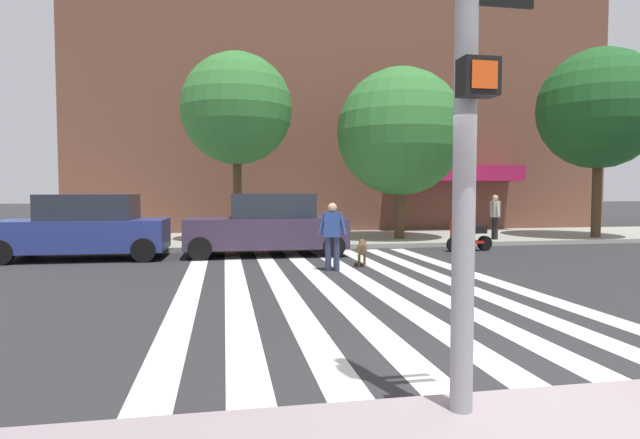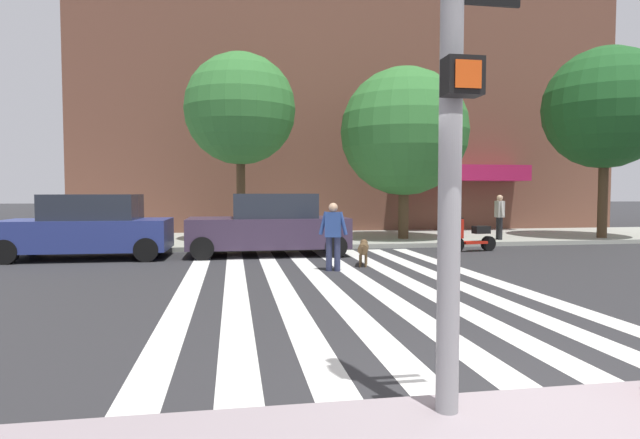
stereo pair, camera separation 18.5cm
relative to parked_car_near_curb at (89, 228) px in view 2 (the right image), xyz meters
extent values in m
plane|color=#2B2B2D|center=(6.69, -5.07, -0.89)|extent=(160.00, 160.00, 0.00)
cube|color=#9A9D91|center=(6.69, 4.22, -0.81)|extent=(80.00, 6.00, 0.15)
cube|color=silver|center=(3.19, -5.07, -0.88)|extent=(0.45, 11.98, 0.01)
cube|color=silver|center=(4.09, -5.07, -0.88)|extent=(0.45, 11.98, 0.01)
cube|color=silver|center=(4.99, -5.07, -0.88)|extent=(0.45, 11.98, 0.01)
cube|color=silver|center=(5.89, -5.07, -0.88)|extent=(0.45, 11.98, 0.01)
cube|color=silver|center=(6.79, -5.07, -0.88)|extent=(0.45, 11.98, 0.01)
cube|color=silver|center=(7.69, -5.07, -0.88)|extent=(0.45, 11.98, 0.01)
cube|color=silver|center=(8.59, -5.07, -0.88)|extent=(0.45, 11.98, 0.01)
cube|color=silver|center=(9.49, -5.07, -0.88)|extent=(0.45, 11.98, 0.01)
cube|color=#B71B50|center=(14.18, 6.62, 1.86)|extent=(6.17, 1.60, 0.70)
cylinder|color=gray|center=(5.72, -11.70, 2.16)|extent=(0.18, 0.18, 5.80)
cube|color=black|center=(5.72, -11.90, 1.86)|extent=(0.28, 0.18, 0.28)
cube|color=#E54C14|center=(5.72, -12.00, 1.86)|extent=(0.20, 0.01, 0.20)
cube|color=navy|center=(-0.05, 0.00, -0.20)|extent=(4.58, 2.08, 0.87)
cube|color=#232833|center=(0.13, 0.00, 0.59)|extent=(2.50, 1.79, 0.71)
cylinder|color=black|center=(-1.86, -0.85, -0.56)|extent=(0.67, 0.24, 0.66)
cylinder|color=black|center=(-1.81, 0.95, -0.56)|extent=(0.67, 0.24, 0.66)
cylinder|color=black|center=(1.71, -0.95, -0.56)|extent=(0.67, 0.24, 0.66)
cylinder|color=black|center=(1.76, 0.86, -0.56)|extent=(0.67, 0.24, 0.66)
cube|color=#382B40|center=(5.09, 0.00, -0.20)|extent=(4.75, 2.01, 0.88)
cube|color=#232833|center=(5.28, 0.00, 0.60)|extent=(2.45, 1.75, 0.72)
cylinder|color=black|center=(3.19, -0.89, -0.56)|extent=(0.66, 0.23, 0.66)
cylinder|color=black|center=(3.21, 0.92, -0.56)|extent=(0.66, 0.23, 0.66)
cylinder|color=black|center=(6.97, -0.92, -0.56)|extent=(0.66, 0.23, 0.66)
cylinder|color=black|center=(6.98, 0.89, -0.56)|extent=(0.66, 0.23, 0.66)
cylinder|color=black|center=(11.01, -0.22, -0.65)|extent=(0.49, 0.16, 0.48)
cylinder|color=black|center=(12.15, -0.07, -0.65)|extent=(0.49, 0.20, 0.48)
cube|color=red|center=(11.63, -0.14, -0.60)|extent=(0.84, 0.42, 0.08)
cube|color=black|center=(11.88, -0.11, -0.20)|extent=(0.56, 0.37, 0.24)
cube|color=red|center=(11.06, -0.22, -0.15)|extent=(0.24, 0.30, 0.60)
cylinder|color=black|center=(11.06, -0.22, 0.20)|extent=(0.10, 0.50, 0.04)
cylinder|color=#4C3823|center=(4.33, 3.20, 1.06)|extent=(0.31, 0.31, 3.60)
sphere|color=#337533|center=(4.33, 3.20, 3.95)|extent=(3.94, 3.94, 3.94)
cylinder|color=#4C3823|center=(10.35, 3.06, 0.60)|extent=(0.38, 0.38, 2.68)
sphere|color=#337533|center=(10.35, 3.06, 3.25)|extent=(4.74, 4.74, 4.74)
cylinder|color=#4C3823|center=(17.94, 2.11, 1.09)|extent=(0.35, 0.35, 3.66)
sphere|color=#1E5623|center=(17.94, 2.11, 4.17)|extent=(4.55, 4.55, 4.55)
cylinder|color=#282D4C|center=(6.32, -3.35, -0.48)|extent=(0.19, 0.19, 0.82)
cylinder|color=#282D4C|center=(6.51, -3.41, -0.48)|extent=(0.19, 0.19, 0.82)
cube|color=navy|center=(6.41, -3.38, 0.23)|extent=(0.43, 0.34, 0.60)
cylinder|color=navy|center=(6.18, -3.31, 0.26)|extent=(0.24, 0.15, 0.57)
cylinder|color=navy|center=(6.64, -3.45, 0.26)|extent=(0.24, 0.15, 0.57)
sphere|color=tan|center=(6.41, -3.38, 0.64)|extent=(0.27, 0.27, 0.22)
cylinder|color=brown|center=(7.34, -2.67, -0.44)|extent=(0.45, 0.74, 0.26)
sphere|color=brown|center=(7.46, -2.26, -0.34)|extent=(0.25, 0.25, 0.20)
cylinder|color=brown|center=(7.21, -3.10, -0.39)|extent=(0.10, 0.23, 0.16)
cylinder|color=brown|center=(7.34, -2.41, -0.73)|extent=(0.07, 0.07, 0.32)
cylinder|color=brown|center=(7.48, -2.45, -0.73)|extent=(0.07, 0.07, 0.32)
cylinder|color=brown|center=(7.20, -2.88, -0.73)|extent=(0.07, 0.07, 0.32)
cylinder|color=brown|center=(7.34, -2.92, -0.73)|extent=(0.07, 0.07, 0.32)
cylinder|color=black|center=(13.68, 1.97, -0.33)|extent=(0.16, 0.16, 0.82)
cylinder|color=black|center=(13.70, 2.17, -0.33)|extent=(0.16, 0.16, 0.82)
cube|color=#B2ADA3|center=(13.69, 2.07, 0.38)|extent=(0.28, 0.40, 0.60)
cylinder|color=#B2ADA3|center=(13.67, 1.83, 0.41)|extent=(0.11, 0.23, 0.57)
cylinder|color=#B2ADA3|center=(13.72, 2.31, 0.41)|extent=(0.11, 0.23, 0.57)
sphere|color=tan|center=(13.69, 2.07, 0.79)|extent=(0.24, 0.24, 0.22)
camera|label=1|loc=(3.86, -15.50, 1.02)|focal=29.07mm
camera|label=2|loc=(4.05, -15.53, 1.02)|focal=29.07mm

